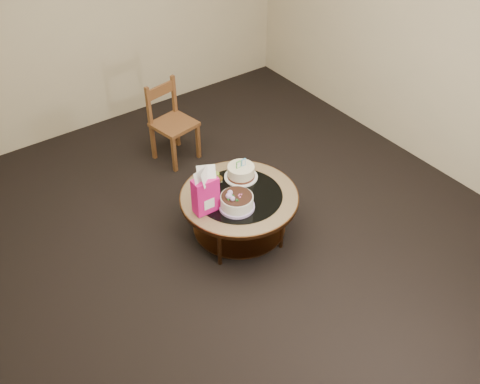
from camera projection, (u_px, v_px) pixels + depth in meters
ground at (239, 234)px, 4.84m from camera, size 5.00×5.00×0.00m
room_walls at (239, 80)px, 3.86m from camera, size 4.52×5.02×2.61m
coffee_table at (239, 202)px, 4.60m from camera, size 1.02×1.02×0.46m
decorated_cake at (237, 202)px, 4.38m from camera, size 0.30×0.30×0.17m
cream_cake at (241, 172)px, 4.69m from camera, size 0.30×0.30×0.19m
gift_bag at (205, 191)px, 4.27m from camera, size 0.21×0.15×0.41m
pillar_candle at (216, 178)px, 4.68m from camera, size 0.12×0.12×0.09m
dining_chair at (172, 122)px, 5.49m from camera, size 0.46×0.46×0.85m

